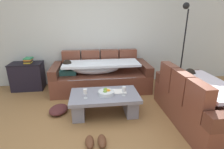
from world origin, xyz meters
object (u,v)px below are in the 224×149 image
at_px(couch_near_window, 199,103).
at_px(floor_lamp, 183,41).
at_px(wine_glass_near_right, 124,89).
at_px(crumpled_garment, 58,110).
at_px(book_stack_on_cabinet, 28,60).
at_px(couch_along_wall, 100,76).
at_px(coffee_table, 105,101).
at_px(pair_of_shoes, 96,141).
at_px(open_magazine, 118,91).
at_px(fruit_bowl, 106,93).
at_px(side_cabinet, 28,76).
at_px(wine_glass_near_left, 85,92).

xyz_separation_m(couch_near_window, floor_lamp, (0.39, 1.47, 0.78)).
relative_size(wine_glass_near_right, crumpled_garment, 0.42).
height_order(couch_near_window, book_stack_on_cabinet, couch_near_window).
distance_m(couch_along_wall, coffee_table, 1.11).
bearing_deg(floor_lamp, crumpled_garment, -161.68).
distance_m(pair_of_shoes, crumpled_garment, 1.12).
relative_size(open_magazine, pair_of_shoes, 0.95).
height_order(fruit_bowl, pair_of_shoes, fruit_bowl).
bearing_deg(fruit_bowl, open_magazine, 22.78).
bearing_deg(fruit_bowl, side_cabinet, 142.00).
xyz_separation_m(couch_along_wall, wine_glass_near_left, (-0.31, -1.22, 0.16)).
distance_m(couch_near_window, open_magazine, 1.36).
distance_m(fruit_bowl, wine_glass_near_right, 0.31).
bearing_deg(crumpled_garment, coffee_table, -8.16).
bearing_deg(book_stack_on_cabinet, fruit_bowl, -39.16).
xyz_separation_m(couch_near_window, wine_glass_near_left, (-1.85, 0.31, 0.16)).
distance_m(fruit_bowl, open_magazine, 0.26).
bearing_deg(fruit_bowl, floor_lamp, 29.37).
xyz_separation_m(coffee_table, wine_glass_near_left, (-0.33, -0.12, 0.26)).
relative_size(coffee_table, side_cabinet, 1.67).
distance_m(book_stack_on_cabinet, floor_lamp, 3.60).
bearing_deg(coffee_table, open_magazine, 14.59).
xyz_separation_m(coffee_table, floor_lamp, (1.92, 1.03, 0.88)).
height_order(coffee_table, wine_glass_near_right, wine_glass_near_right).
xyz_separation_m(open_magazine, side_cabinet, (-1.97, 1.26, -0.06)).
height_order(open_magazine, pair_of_shoes, open_magazine).
bearing_deg(couch_along_wall, crumpled_garment, -130.07).
relative_size(book_stack_on_cabinet, floor_lamp, 0.11).
distance_m(couch_along_wall, floor_lamp, 2.08).
relative_size(fruit_bowl, crumpled_garment, 0.70).
height_order(pair_of_shoes, crumpled_garment, crumpled_garment).
distance_m(side_cabinet, floor_lamp, 3.73).
bearing_deg(floor_lamp, fruit_bowl, -150.63).
relative_size(coffee_table, fruit_bowl, 4.29).
bearing_deg(wine_glass_near_right, wine_glass_near_left, -178.20).
distance_m(couch_near_window, coffee_table, 1.59).
xyz_separation_m(wine_glass_near_left, crumpled_garment, (-0.51, 0.24, -0.44)).
relative_size(couch_near_window, coffee_table, 1.44).
bearing_deg(side_cabinet, coffee_table, -37.80).
bearing_deg(wine_glass_near_right, fruit_bowl, 166.33).
height_order(coffee_table, open_magazine, open_magazine).
bearing_deg(fruit_bowl, pair_of_shoes, -106.04).
xyz_separation_m(open_magazine, crumpled_garment, (-1.10, 0.05, -0.33)).
bearing_deg(pair_of_shoes, coffee_table, 76.31).
distance_m(wine_glass_near_left, pair_of_shoes, 0.82).
distance_m(coffee_table, crumpled_garment, 0.87).
distance_m(couch_along_wall, pair_of_shoes, 1.93).
relative_size(wine_glass_near_left, book_stack_on_cabinet, 0.75).
bearing_deg(coffee_table, couch_along_wall, 90.78).
height_order(floor_lamp, pair_of_shoes, floor_lamp).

